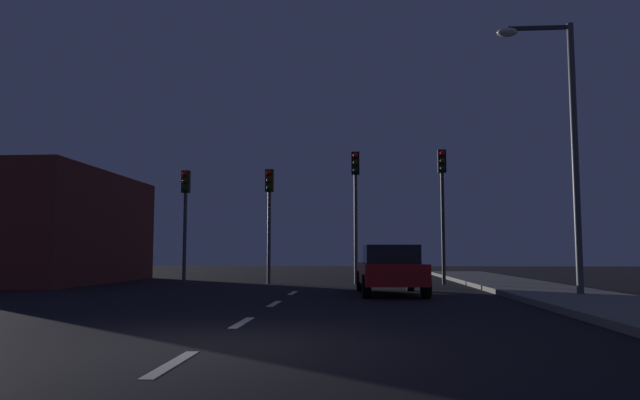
{
  "coord_description": "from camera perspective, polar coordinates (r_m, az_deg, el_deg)",
  "views": [
    {
      "loc": [
        2.06,
        -7.58,
        1.21
      ],
      "look_at": [
        0.59,
        13.64,
        3.14
      ],
      "focal_mm": 32.82,
      "sensor_mm": 36.0,
      "label": 1
    }
  ],
  "objects": [
    {
      "name": "sidewalk_curb_right",
      "position": [
        15.6,
        24.67,
        -8.88
      ],
      "size": [
        3.0,
        40.0,
        0.15
      ],
      "primitive_type": "cube",
      "color": "gray",
      "rests_on": "ground_plane"
    },
    {
      "name": "traffic_signal_center_right",
      "position": [
        23.14,
        3.49,
        0.84
      ],
      "size": [
        0.32,
        0.38,
        5.21
      ],
      "color": "#4C4C51",
      "rests_on": "ground_plane"
    },
    {
      "name": "traffic_signal_far_left",
      "position": [
        24.15,
        -13.0,
        -0.33
      ],
      "size": [
        0.32,
        0.38,
        4.53
      ],
      "color": "#4C4C51",
      "rests_on": "ground_plane"
    },
    {
      "name": "lane_stripe_nearest",
      "position": [
        6.82,
        -14.23,
        -15.21
      ],
      "size": [
        0.16,
        1.6,
        0.01
      ],
      "primitive_type": "cube",
      "color": "silver",
      "rests_on": "ground_plane"
    },
    {
      "name": "ground_plane",
      "position": [
        14.78,
        -4.13,
        -9.86
      ],
      "size": [
        80.0,
        80.0,
        0.0
      ],
      "primitive_type": "plane",
      "color": "black"
    },
    {
      "name": "lane_stripe_fourth",
      "position": [
        17.94,
        -2.67,
        -9.03
      ],
      "size": [
        0.16,
        1.6,
        0.01
      ],
      "primitive_type": "cube",
      "color": "silver",
      "rests_on": "ground_plane"
    },
    {
      "name": "traffic_signal_center_left",
      "position": [
        23.38,
        -4.97,
        -0.26
      ],
      "size": [
        0.32,
        0.38,
        4.55
      ],
      "color": "#4C4C51",
      "rests_on": "ground_plane"
    },
    {
      "name": "lane_stripe_second",
      "position": [
        10.46,
        -7.59,
        -11.75
      ],
      "size": [
        0.16,
        1.6,
        0.01
      ],
      "primitive_type": "cube",
      "color": "silver",
      "rests_on": "ground_plane"
    },
    {
      "name": "street_lamp_right",
      "position": [
        17.09,
        22.54,
        6.25
      ],
      "size": [
        2.06,
        0.36,
        7.44
      ],
      "color": "#4C4C51",
      "rests_on": "ground_plane"
    },
    {
      "name": "car_stopped_ahead",
      "position": [
        17.41,
        6.85,
        -6.71
      ],
      "size": [
        2.01,
        4.26,
        1.44
      ],
      "color": "#B21919",
      "rests_on": "ground_plane"
    },
    {
      "name": "lane_stripe_third",
      "position": [
        14.19,
        -4.47,
        -10.04
      ],
      "size": [
        0.16,
        1.6,
        0.01
      ],
      "primitive_type": "cube",
      "color": "silver",
      "rests_on": "ground_plane"
    },
    {
      "name": "traffic_signal_far_right",
      "position": [
        23.36,
        11.85,
        0.95
      ],
      "size": [
        0.32,
        0.38,
        5.26
      ],
      "color": "#2D2D30",
      "rests_on": "ground_plane"
    },
    {
      "name": "storefront_left",
      "position": [
        26.48,
        -24.8,
        -2.48
      ],
      "size": [
        5.34,
        9.29,
        4.47
      ],
      "primitive_type": "cube",
      "color": "maroon",
      "rests_on": "ground_plane"
    }
  ]
}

